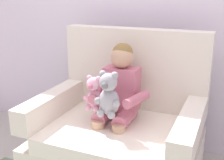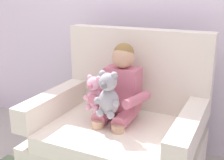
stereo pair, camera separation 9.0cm
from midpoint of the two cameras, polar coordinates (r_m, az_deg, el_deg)
The scene contains 5 objects.
back_wall at distance 2.65m, azimuth 6.09°, elevation 14.75°, with size 6.00×0.10×2.60m, color silver.
armchair at distance 2.30m, azimuth 0.43°, elevation -10.57°, with size 1.20×0.92×1.12m.
seated_child at distance 2.19m, azimuth 0.10°, elevation -2.61°, with size 0.45×0.39×0.82m.
plush_grey at distance 2.01m, azimuth -1.96°, elevation -2.99°, with size 0.19×0.16×0.32m.
plush_pink at distance 2.13m, azimuth -4.79°, elevation -2.72°, with size 0.15×0.13×0.26m.
Camera 1 is at (0.74, -1.84, 1.40)m, focal length 46.80 mm.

